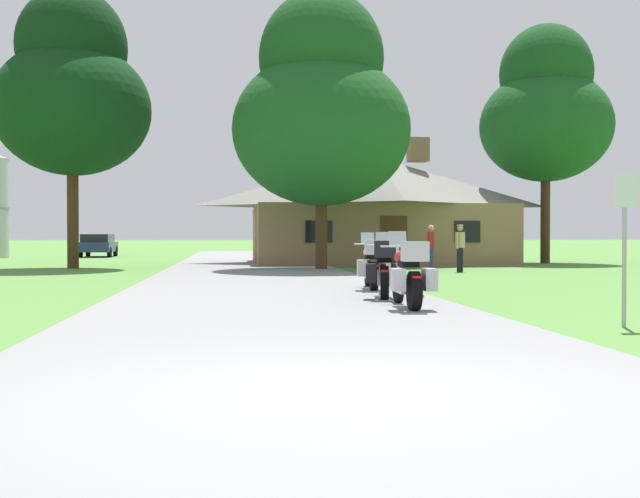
# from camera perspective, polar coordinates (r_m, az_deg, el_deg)

# --- Properties ---
(ground_plane) EXTENTS (500.00, 500.00, 0.00)m
(ground_plane) POSITION_cam_1_polar(r_m,az_deg,el_deg) (25.87, -4.86, -1.86)
(ground_plane) COLOR #56893D
(asphalt_driveway) EXTENTS (6.40, 80.00, 0.06)m
(asphalt_driveway) POSITION_cam_1_polar(r_m,az_deg,el_deg) (23.87, -4.70, -2.02)
(asphalt_driveway) COLOR gray
(asphalt_driveway) RESTS_ON ground
(motorcycle_red_nearest_to_camera) EXTENTS (0.75, 2.08, 1.30)m
(motorcycle_red_nearest_to_camera) POSITION_cam_1_polar(r_m,az_deg,el_deg) (12.91, 6.62, -1.96)
(motorcycle_red_nearest_to_camera) COLOR black
(motorcycle_red_nearest_to_camera) RESTS_ON asphalt_driveway
(motorcycle_blue_second_in_row) EXTENTS (0.96, 2.07, 1.30)m
(motorcycle_blue_second_in_row) POSITION_cam_1_polar(r_m,az_deg,el_deg) (15.08, 4.81, -1.54)
(motorcycle_blue_second_in_row) COLOR black
(motorcycle_blue_second_in_row) RESTS_ON asphalt_driveway
(motorcycle_silver_farthest_in_row) EXTENTS (0.82, 2.08, 1.30)m
(motorcycle_silver_farthest_in_row) POSITION_cam_1_polar(r_m,az_deg,el_deg) (17.44, 3.88, -1.20)
(motorcycle_silver_farthest_in_row) COLOR black
(motorcycle_silver_farthest_in_row) RESTS_ON asphalt_driveway
(stone_lodge) EXTENTS (11.84, 8.44, 5.86)m
(stone_lodge) POSITION_cam_1_polar(r_m,az_deg,el_deg) (35.63, 4.18, 3.02)
(stone_lodge) COLOR #896B4C
(stone_lodge) RESTS_ON ground
(bystander_tan_shirt_near_lodge) EXTENTS (0.41, 0.43, 1.69)m
(bystander_tan_shirt_near_lodge) POSITION_cam_1_polar(r_m,az_deg,el_deg) (27.43, 10.40, 0.27)
(bystander_tan_shirt_near_lodge) COLOR black
(bystander_tan_shirt_near_lodge) RESTS_ON ground
(bystander_red_shirt_beside_signpost) EXTENTS (0.33, 0.52, 1.67)m
(bystander_red_shirt_beside_signpost) POSITION_cam_1_polar(r_m,az_deg,el_deg) (27.02, 8.28, 0.23)
(bystander_red_shirt_beside_signpost) COLOR navy
(bystander_red_shirt_beside_signpost) RESTS_ON ground
(metal_signpost_roadside) EXTENTS (0.36, 0.06, 2.14)m
(metal_signpost_roadside) POSITION_cam_1_polar(r_m,az_deg,el_deg) (11.40, 21.78, 1.33)
(metal_signpost_roadside) COLOR #9EA0A5
(metal_signpost_roadside) RESTS_ON ground
(tree_by_lodge_front) EXTENTS (6.62, 6.62, 10.35)m
(tree_by_lodge_front) POSITION_cam_1_polar(r_m,az_deg,el_deg) (28.80, 0.10, 10.43)
(tree_by_lodge_front) COLOR #422D19
(tree_by_lodge_front) RESTS_ON ground
(tree_left_near) EXTENTS (6.09, 6.09, 10.96)m
(tree_left_near) POSITION_cam_1_polar(r_m,az_deg,el_deg) (32.00, -18.00, 11.15)
(tree_left_near) COLOR #422D19
(tree_left_near) RESTS_ON ground
(tree_right_of_lodge) EXTENTS (6.16, 6.16, 11.24)m
(tree_right_of_lodge) POSITION_cam_1_polar(r_m,az_deg,el_deg) (38.04, 16.49, 9.87)
(tree_right_of_lodge) COLOR #422D19
(tree_right_of_lodge) RESTS_ON ground
(parked_navy_suv_far_left) EXTENTS (1.99, 4.64, 1.40)m
(parked_navy_suv_far_left) POSITION_cam_1_polar(r_m,az_deg,el_deg) (49.08, -16.21, 0.34)
(parked_navy_suv_far_left) COLOR navy
(parked_navy_suv_far_left) RESTS_ON ground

